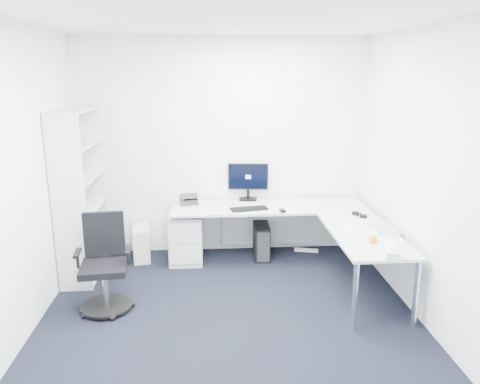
{
  "coord_description": "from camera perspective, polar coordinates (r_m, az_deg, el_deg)",
  "views": [
    {
      "loc": [
        -0.18,
        -3.71,
        2.31
      ],
      "look_at": [
        0.15,
        1.05,
        1.05
      ],
      "focal_mm": 35.0,
      "sensor_mm": 36.0,
      "label": 1
    }
  ],
  "objects": [
    {
      "name": "ground",
      "position": [
        4.37,
        -1.07,
        -17.09
      ],
      "size": [
        4.2,
        4.2,
        0.0
      ],
      "primitive_type": "plane",
      "color": "black"
    },
    {
      "name": "ceiling",
      "position": [
        3.73,
        -1.28,
        20.78
      ],
      "size": [
        4.2,
        4.2,
        0.0
      ],
      "primitive_type": "plane",
      "color": "white"
    },
    {
      "name": "wall_back",
      "position": [
        5.89,
        -2.16,
        5.41
      ],
      "size": [
        3.6,
        0.02,
        2.7
      ],
      "primitive_type": "cube",
      "color": "white",
      "rests_on": "ground"
    },
    {
      "name": "wall_front",
      "position": [
        1.88,
        2.08,
        -15.9
      ],
      "size": [
        3.6,
        0.02,
        2.7
      ],
      "primitive_type": "cube",
      "color": "white",
      "rests_on": "ground"
    },
    {
      "name": "wall_left",
      "position": [
        4.16,
        -26.76,
        -0.16
      ],
      "size": [
        0.02,
        4.2,
        2.7
      ],
      "primitive_type": "cube",
      "color": "white",
      "rests_on": "ground"
    },
    {
      "name": "wall_right",
      "position": [
        4.31,
        23.48,
        0.68
      ],
      "size": [
        0.02,
        4.2,
        2.7
      ],
      "primitive_type": "cube",
      "color": "white",
      "rests_on": "ground"
    },
    {
      "name": "l_desk",
      "position": [
        5.52,
        3.92,
        -6.09
      ],
      "size": [
        2.36,
        1.32,
        0.69
      ],
      "primitive_type": null,
      "color": "#B5B8B7",
      "rests_on": "ground"
    },
    {
      "name": "drawer_pedestal",
      "position": [
        5.81,
        -6.6,
        -5.49
      ],
      "size": [
        0.4,
        0.5,
        0.61
      ],
      "primitive_type": "cube",
      "color": "#B5B8B7",
      "rests_on": "ground"
    },
    {
      "name": "bookshelf",
      "position": [
        5.53,
        -18.98,
        -0.28
      ],
      "size": [
        0.37,
        0.95,
        1.9
      ],
      "primitive_type": null,
      "color": "silver",
      "rests_on": "ground"
    },
    {
      "name": "task_chair",
      "position": [
        4.76,
        -16.29,
        -8.54
      ],
      "size": [
        0.58,
        0.58,
        0.95
      ],
      "primitive_type": null,
      "rotation": [
        0.0,
        0.0,
        0.1
      ],
      "color": "black",
      "rests_on": "ground"
    },
    {
      "name": "black_pc_tower",
      "position": [
        5.92,
        2.62,
        -5.99
      ],
      "size": [
        0.2,
        0.44,
        0.42
      ],
      "primitive_type": "cube",
      "rotation": [
        0.0,
        0.0,
        -0.03
      ],
      "color": "black",
      "rests_on": "ground"
    },
    {
      "name": "beige_pc_tower",
      "position": [
        5.99,
        -11.88,
        -6.06
      ],
      "size": [
        0.25,
        0.46,
        0.42
      ],
      "primitive_type": "cube",
      "rotation": [
        0.0,
        0.0,
        0.12
      ],
      "color": "beige",
      "rests_on": "ground"
    },
    {
      "name": "power_strip",
      "position": [
        6.21,
        8.08,
        -7.03
      ],
      "size": [
        0.31,
        0.12,
        0.04
      ],
      "primitive_type": "cube",
      "rotation": [
        0.0,
        0.0,
        -0.24
      ],
      "color": "silver",
      "rests_on": "ground"
    },
    {
      "name": "monitor",
      "position": [
        5.91,
        0.99,
        1.3
      ],
      "size": [
        0.52,
        0.22,
        0.49
      ],
      "primitive_type": null,
      "rotation": [
        0.0,
        0.0,
        -0.11
      ],
      "color": "black",
      "rests_on": "l_desk"
    },
    {
      "name": "black_keyboard",
      "position": [
        5.56,
        1.1,
        -2.06
      ],
      "size": [
        0.46,
        0.23,
        0.02
      ],
      "primitive_type": "cube",
      "rotation": [
        0.0,
        0.0,
        0.19
      ],
      "color": "black",
      "rests_on": "l_desk"
    },
    {
      "name": "mouse",
      "position": [
        5.49,
        5.19,
        -2.27
      ],
      "size": [
        0.07,
        0.1,
        0.03
      ],
      "primitive_type": "cube",
      "rotation": [
        0.0,
        0.0,
        0.17
      ],
      "color": "black",
      "rests_on": "l_desk"
    },
    {
      "name": "desk_phone",
      "position": [
        5.82,
        -6.27,
        -0.75
      ],
      "size": [
        0.24,
        0.24,
        0.14
      ],
      "primitive_type": null,
      "rotation": [
        0.0,
        0.0,
        0.19
      ],
      "color": "#272729",
      "rests_on": "l_desk"
    },
    {
      "name": "laptop",
      "position": [
        5.08,
        17.27,
        -2.98
      ],
      "size": [
        0.37,
        0.36,
        0.26
      ],
      "primitive_type": null,
      "rotation": [
        0.0,
        0.0,
        -0.02
      ],
      "color": "silver",
      "rests_on": "l_desk"
    },
    {
      "name": "white_keyboard",
      "position": [
        4.91,
        13.53,
        -4.83
      ],
      "size": [
        0.11,
        0.4,
        0.01
      ],
      "primitive_type": "cube",
      "rotation": [
        0.0,
        0.0,
        0.0
      ],
      "color": "silver",
      "rests_on": "l_desk"
    },
    {
      "name": "headphones",
      "position": [
        5.49,
        14.35,
        -2.59
      ],
      "size": [
        0.19,
        0.23,
        0.05
      ],
      "primitive_type": null,
      "rotation": [
        0.0,
        0.0,
        0.44
      ],
      "color": "black",
      "rests_on": "l_desk"
    },
    {
      "name": "orange_fruit",
      "position": [
        4.68,
        15.92,
        -5.58
      ],
      "size": [
        0.08,
        0.08,
        0.08
      ],
      "primitive_type": "sphere",
      "color": "orange",
      "rests_on": "l_desk"
    },
    {
      "name": "tissue_box",
      "position": [
        4.4,
        17.9,
        -7.07
      ],
      "size": [
        0.15,
        0.24,
        0.08
      ],
      "primitive_type": "cube",
      "rotation": [
        0.0,
        0.0,
        -0.17
      ],
      "color": "silver",
      "rests_on": "l_desk"
    }
  ]
}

